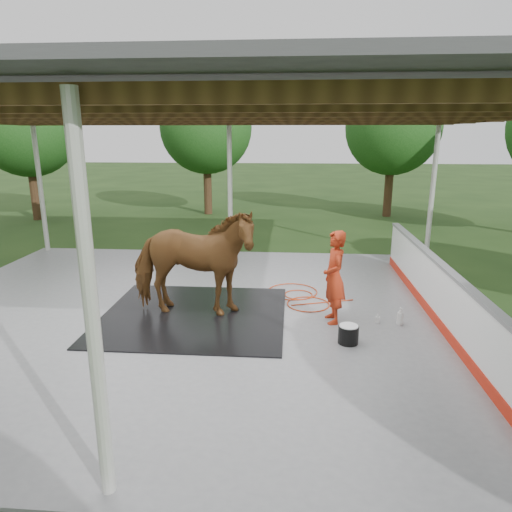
# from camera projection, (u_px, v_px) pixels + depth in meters

# --- Properties ---
(ground) EXTENTS (100.00, 100.00, 0.00)m
(ground) POSITION_uv_depth(u_px,v_px,m) (200.00, 316.00, 9.14)
(ground) COLOR #1E3814
(concrete_slab) EXTENTS (12.00, 10.00, 0.05)m
(concrete_slab) POSITION_uv_depth(u_px,v_px,m) (200.00, 315.00, 9.13)
(concrete_slab) COLOR slate
(concrete_slab) RESTS_ON ground
(pavilion_structure) EXTENTS (12.60, 10.60, 4.05)m
(pavilion_structure) POSITION_uv_depth(u_px,v_px,m) (193.00, 109.00, 8.11)
(pavilion_structure) COLOR beige
(pavilion_structure) RESTS_ON ground
(dasher_board) EXTENTS (0.16, 8.00, 1.15)m
(dasher_board) POSITION_uv_depth(u_px,v_px,m) (439.00, 294.00, 8.64)
(dasher_board) COLOR red
(dasher_board) RESTS_ON concrete_slab
(tree_belt) EXTENTS (28.00, 28.00, 5.80)m
(tree_belt) POSITION_uv_depth(u_px,v_px,m) (218.00, 120.00, 9.00)
(tree_belt) COLOR #382314
(tree_belt) RESTS_ON ground
(rubber_mat) EXTENTS (3.57, 3.34, 0.03)m
(rubber_mat) POSITION_uv_depth(u_px,v_px,m) (194.00, 315.00, 9.03)
(rubber_mat) COLOR black
(rubber_mat) RESTS_ON concrete_slab
(horse) EXTENTS (2.56, 1.24, 2.13)m
(horse) POSITION_uv_depth(u_px,v_px,m) (192.00, 263.00, 8.75)
(horse) COLOR brown
(horse) RESTS_ON rubber_mat
(handler) EXTENTS (0.52, 0.71, 1.77)m
(handler) POSITION_uv_depth(u_px,v_px,m) (334.00, 277.00, 8.53)
(handler) COLOR #A82A11
(handler) RESTS_ON concrete_slab
(wash_bucket) EXTENTS (0.35, 0.35, 0.32)m
(wash_bucket) POSITION_uv_depth(u_px,v_px,m) (348.00, 334.00, 7.80)
(wash_bucket) COLOR black
(wash_bucket) RESTS_ON concrete_slab
(soap_bottle_a) EXTENTS (0.17, 0.17, 0.34)m
(soap_bottle_a) POSITION_uv_depth(u_px,v_px,m) (400.00, 316.00, 8.55)
(soap_bottle_a) COLOR silver
(soap_bottle_a) RESTS_ON concrete_slab
(soap_bottle_b) EXTENTS (0.10, 0.10, 0.18)m
(soap_bottle_b) POSITION_uv_depth(u_px,v_px,m) (378.00, 318.00, 8.66)
(soap_bottle_b) COLOR #338CD8
(soap_bottle_b) RESTS_ON concrete_slab
(hose_coil) EXTENTS (1.88, 1.80, 0.02)m
(hose_coil) POSITION_uv_depth(u_px,v_px,m) (299.00, 296.00, 10.08)
(hose_coil) COLOR #A42D0B
(hose_coil) RESTS_ON concrete_slab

